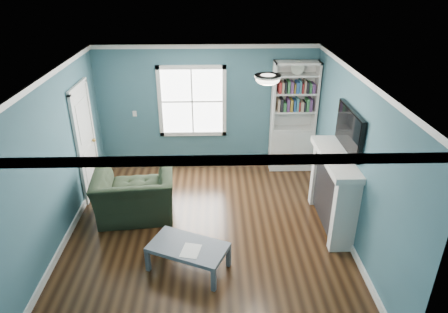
{
  "coord_description": "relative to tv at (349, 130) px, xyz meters",
  "views": [
    {
      "loc": [
        0.13,
        -5.38,
        4.0
      ],
      "look_at": [
        0.3,
        0.4,
        1.2
      ],
      "focal_mm": 32.0,
      "sensor_mm": 36.0,
      "label": 1
    }
  ],
  "objects": [
    {
      "name": "recliner",
      "position": [
        -3.43,
        0.34,
        -1.15
      ],
      "size": [
        1.4,
        0.98,
        1.15
      ],
      "primitive_type": "imported",
      "rotation": [
        0.0,
        0.0,
        -3.04
      ],
      "color": "black",
      "rests_on": "ground"
    },
    {
      "name": "coffee_table",
      "position": [
        -2.45,
        -1.03,
        -1.38
      ],
      "size": [
        1.24,
        0.99,
        0.4
      ],
      "rotation": [
        0.0,
        0.0,
        -0.42
      ],
      "color": "#515761",
      "rests_on": "ground"
    },
    {
      "name": "paper_sheet",
      "position": [
        -2.41,
        -1.15,
        -1.33
      ],
      "size": [
        0.31,
        0.36,
        0.0
      ],
      "primitive_type": "cube",
      "rotation": [
        0.0,
        0.0,
        -0.23
      ],
      "color": "white",
      "rests_on": "coffee_table"
    },
    {
      "name": "window",
      "position": [
        -2.5,
        2.29,
        -0.27
      ],
      "size": [
        1.4,
        0.06,
        1.5
      ],
      "color": "white",
      "rests_on": "room_walls"
    },
    {
      "name": "light_switch",
      "position": [
        -3.7,
        2.28,
        -0.52
      ],
      "size": [
        0.08,
        0.01,
        0.12
      ],
      "primitive_type": "cube",
      "color": "white",
      "rests_on": "room_walls"
    },
    {
      "name": "bookshelf",
      "position": [
        -0.43,
        2.1,
        -0.8
      ],
      "size": [
        0.9,
        0.35,
        2.31
      ],
      "color": "silver",
      "rests_on": "ground"
    },
    {
      "name": "door",
      "position": [
        -4.42,
        1.2,
        -0.65
      ],
      "size": [
        0.12,
        0.98,
        2.17
      ],
      "color": "silver",
      "rests_on": "ground"
    },
    {
      "name": "ceiling_fixture",
      "position": [
        -1.3,
        -0.1,
        0.82
      ],
      "size": [
        0.38,
        0.38,
        0.15
      ],
      "color": "white",
      "rests_on": "room_walls"
    },
    {
      "name": "trim",
      "position": [
        -2.2,
        -0.2,
        -0.49
      ],
      "size": [
        4.5,
        5.0,
        2.6
      ],
      "color": "white",
      "rests_on": "ground"
    },
    {
      "name": "room_walls",
      "position": [
        -2.2,
        -0.2,
        -0.14
      ],
      "size": [
        5.0,
        5.0,
        5.0
      ],
      "color": "#355C6A",
      "rests_on": "ground"
    },
    {
      "name": "tv",
      "position": [
        0.0,
        0.0,
        0.0
      ],
      "size": [
        0.06,
        1.1,
        0.65
      ],
      "primitive_type": "cube",
      "color": "black",
      "rests_on": "fireplace"
    },
    {
      "name": "fireplace",
      "position": [
        -0.12,
        0.0,
        -1.09
      ],
      "size": [
        0.44,
        1.58,
        1.3
      ],
      "color": "black",
      "rests_on": "ground"
    },
    {
      "name": "floor",
      "position": [
        -2.2,
        -0.2,
        -1.72
      ],
      "size": [
        5.0,
        5.0,
        0.0
      ],
      "primitive_type": "plane",
      "color": "black",
      "rests_on": "ground"
    }
  ]
}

